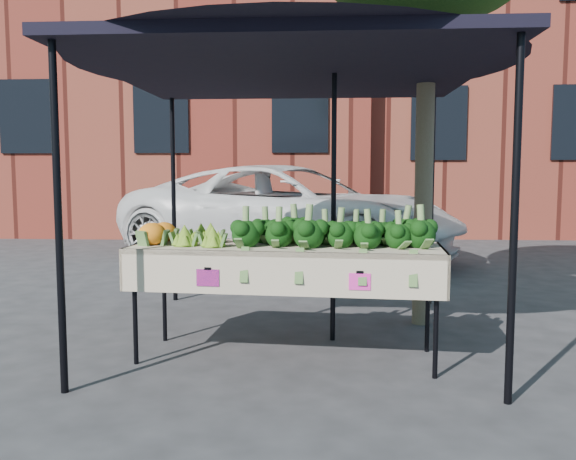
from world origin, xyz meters
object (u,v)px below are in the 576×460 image
(table, at_px, (286,302))
(canopy, at_px, (293,184))
(street_tree, at_px, (426,63))
(vehicle, at_px, (290,87))

(table, relative_size, canopy, 0.78)
(table, height_order, street_tree, street_tree)
(canopy, bearing_deg, vehicle, 93.95)
(table, relative_size, vehicle, 0.43)
(street_tree, bearing_deg, canopy, -155.54)
(vehicle, relative_size, street_tree, 1.16)
(canopy, bearing_deg, table, -92.04)
(table, distance_m, street_tree, 2.65)
(table, bearing_deg, street_tree, 43.09)
(table, height_order, vehicle, vehicle)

